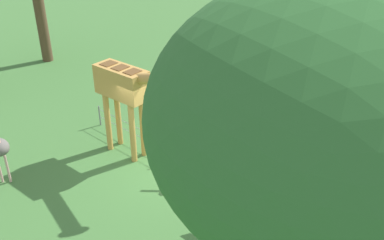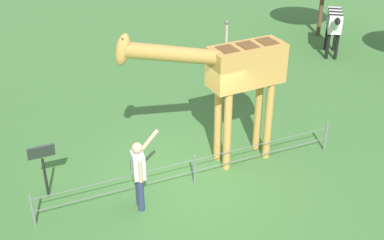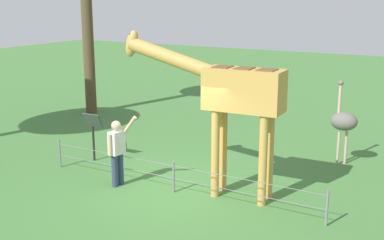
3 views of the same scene
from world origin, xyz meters
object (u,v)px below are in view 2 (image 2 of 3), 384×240
visitor (139,171)px  zebra (334,23)px  ostrich (230,55)px  giraffe (233,73)px  info_sign (42,159)px

visitor → zebra: size_ratio=1.03×
zebra → ostrich: bearing=13.7°
giraffe → ostrich: bearing=-116.6°
visitor → ostrich: size_ratio=0.77×
ostrich → info_sign: 6.66m
visitor → ostrich: ostrich is taller
giraffe → zebra: bearing=-144.2°
info_sign → visitor: bearing=146.4°
giraffe → info_sign: 4.45m
ostrich → visitor: bearing=44.9°
giraffe → ostrich: (-1.70, -3.40, -1.14)m
ostrich → zebra: bearing=-166.3°
visitor → info_sign: bearing=-33.6°
visitor → zebra: visitor is taller
ostrich → info_sign: bearing=27.1°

